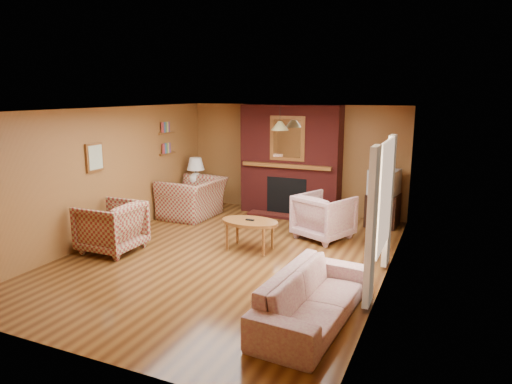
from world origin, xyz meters
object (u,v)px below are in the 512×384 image
at_px(coffee_table, 250,224).
at_px(table_lamp, 196,170).
at_px(plaid_loveseat, 192,198).
at_px(tv_stand, 383,210).
at_px(floral_sofa, 313,297).
at_px(fireplace, 291,161).
at_px(floral_armchair, 324,216).
at_px(side_table, 196,198).
at_px(crt_tv, 384,182).
at_px(plaid_armchair, 111,227).

distance_m(coffee_table, table_lamp, 3.09).
xyz_separation_m(plaid_loveseat, tv_stand, (3.90, 0.93, -0.09)).
relative_size(floral_sofa, table_lamp, 3.12).
bearing_deg(fireplace, coffee_table, -85.89).
xyz_separation_m(floral_sofa, floral_armchair, (-0.72, 3.11, 0.12)).
xyz_separation_m(floral_sofa, side_table, (-4.00, 4.01, -0.02)).
xyz_separation_m(plaid_loveseat, floral_sofa, (3.75, -3.44, -0.12)).
relative_size(plaid_loveseat, table_lamp, 1.96).
distance_m(table_lamp, tv_stand, 4.21).
bearing_deg(crt_tv, coffee_table, -128.11).
bearing_deg(fireplace, floral_armchair, -50.74).
relative_size(plaid_armchair, coffee_table, 0.93).
bearing_deg(coffee_table, side_table, 138.33).
bearing_deg(fireplace, tv_stand, -5.15).
bearing_deg(floral_armchair, tv_stand, -101.08).
distance_m(table_lamp, crt_tv, 4.16).
bearing_deg(crt_tv, side_table, -175.26).
xyz_separation_m(floral_sofa, crt_tv, (0.15, 4.36, 0.61)).
xyz_separation_m(fireplace, tv_stand, (2.05, -0.18, -0.85)).
bearing_deg(fireplace, floral_sofa, -67.33).
relative_size(plaid_armchair, side_table, 1.70).
distance_m(plaid_armchair, side_table, 3.04).
distance_m(floral_sofa, side_table, 5.67).
relative_size(coffee_table, tv_stand, 1.52).
distance_m(plaid_loveseat, floral_armchair, 3.04).
distance_m(coffee_table, crt_tv, 3.06).
distance_m(fireplace, floral_sofa, 5.01).
bearing_deg(table_lamp, crt_tv, 4.74).
bearing_deg(plaid_loveseat, floral_sofa, 49.17).
relative_size(plaid_loveseat, side_table, 2.33).
height_order(plaid_loveseat, tv_stand, plaid_loveseat).
distance_m(plaid_loveseat, side_table, 0.64).
relative_size(plaid_loveseat, floral_sofa, 0.63).
xyz_separation_m(fireplace, plaid_armchair, (-1.95, -3.57, -0.76)).
bearing_deg(floral_sofa, fireplace, 26.79).
height_order(floral_sofa, crt_tv, crt_tv).
bearing_deg(plaid_loveseat, crt_tv, 104.97).
height_order(plaid_loveseat, floral_armchair, same).
bearing_deg(floral_armchair, crt_tv, -101.20).
xyz_separation_m(coffee_table, crt_tv, (1.87, 2.38, 0.45)).
distance_m(floral_armchair, table_lamp, 3.43).
bearing_deg(crt_tv, table_lamp, -175.26).
relative_size(table_lamp, crt_tv, 1.07).
xyz_separation_m(plaid_armchair, coffee_table, (2.13, 1.00, 0.04)).
bearing_deg(fireplace, table_lamp, -165.71).
height_order(coffee_table, tv_stand, tv_stand).
relative_size(table_lamp, tv_stand, 0.99).
bearing_deg(side_table, tv_stand, 4.82).
bearing_deg(coffee_table, plaid_loveseat, 144.39).
bearing_deg(floral_armchair, side_table, 8.39).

